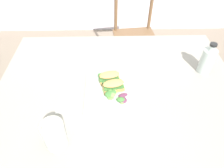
{
  "coord_description": "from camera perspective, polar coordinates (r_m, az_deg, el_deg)",
  "views": [
    {
      "loc": [
        0.0,
        -0.67,
        1.5
      ],
      "look_at": [
        0.02,
        0.09,
        0.76
      ],
      "focal_mm": 32.44,
      "sensor_mm": 36.0,
      "label": 1
    }
  ],
  "objects": [
    {
      "name": "ground_plane",
      "position": [
        1.64,
        -0.76,
        -21.44
      ],
      "size": [
        9.44,
        9.44,
        0.0
      ],
      "primitive_type": "plane",
      "color": "#7A6B5B"
    },
    {
      "name": "dining_table",
      "position": [
        1.16,
        1.52,
        -4.51
      ],
      "size": [
        1.29,
        0.99,
        0.74
      ],
      "color": "gray",
      "rests_on": "ground"
    },
    {
      "name": "chair_wooden_far",
      "position": [
        2.04,
        6.31,
        13.27
      ],
      "size": [
        0.44,
        0.44,
        0.87
      ],
      "color": "brown",
      "rests_on": "ground"
    },
    {
      "name": "plate_lunch",
      "position": [
        1.04,
        0.05,
        -2.14
      ],
      "size": [
        0.28,
        0.28,
        0.01
      ],
      "primitive_type": "cube",
      "color": "beige",
      "rests_on": "dining_table"
    },
    {
      "name": "sandwich_half_front",
      "position": [
        1.02,
        0.2,
        -0.4
      ],
      "size": [
        0.12,
        0.08,
        0.06
      ],
      "color": "tan",
      "rests_on": "plate_lunch"
    },
    {
      "name": "sandwich_half_back",
      "position": [
        1.07,
        -0.93,
        2.02
      ],
      "size": [
        0.12,
        0.08,
        0.06
      ],
      "color": "tan",
      "rests_on": "plate_lunch"
    },
    {
      "name": "salad_mixed_greens",
      "position": [
        1.0,
        0.15,
        -2.56
      ],
      "size": [
        0.13,
        0.14,
        0.04
      ],
      "color": "#6B9E47",
      "rests_on": "plate_lunch"
    },
    {
      "name": "napkin_folded",
      "position": [
        1.05,
        -12.07,
        -2.9
      ],
      "size": [
        0.1,
        0.25,
        0.0
      ],
      "primitive_type": "cube",
      "rotation": [
        0.0,
        0.0,
        -0.05
      ],
      "color": "silver",
      "rests_on": "dining_table"
    },
    {
      "name": "fork_on_napkin",
      "position": [
        1.06,
        -11.87,
        -2.09
      ],
      "size": [
        0.04,
        0.19,
        0.0
      ],
      "color": "silver",
      "rests_on": "napkin_folded"
    },
    {
      "name": "bottle_cold_brew",
      "position": [
        1.23,
        24.93,
        5.7
      ],
      "size": [
        0.07,
        0.07,
        0.18
      ],
      "color": "black",
      "rests_on": "dining_table"
    },
    {
      "name": "mason_jar_iced_tea",
      "position": [
        0.85,
        -16.13,
        -13.71
      ],
      "size": [
        0.09,
        0.09,
        0.13
      ],
      "color": "#995623",
      "rests_on": "dining_table"
    }
  ]
}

